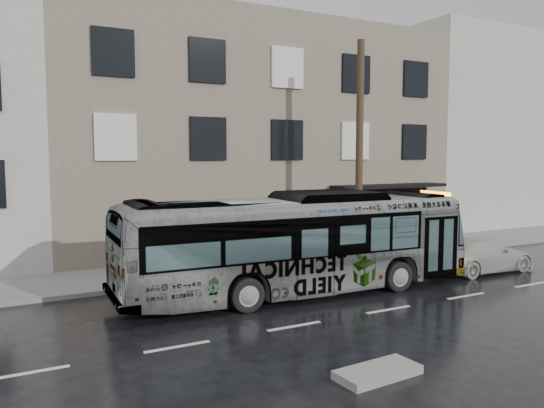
{
  "coord_description": "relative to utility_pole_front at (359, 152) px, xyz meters",
  "views": [
    {
      "loc": [
        -6.95,
        -14.26,
        4.51
      ],
      "look_at": [
        2.0,
        2.5,
        2.76
      ],
      "focal_mm": 35.0,
      "sensor_mm": 36.0,
      "label": 1
    }
  ],
  "objects": [
    {
      "name": "building_taupe",
      "position": [
        -1.5,
        9.4,
        0.85
      ],
      "size": [
        20.0,
        12.0,
        11.0
      ],
      "primitive_type": "cube",
      "color": "gray",
      "rests_on": "ground"
    },
    {
      "name": "sidewalk",
      "position": [
        -6.5,
        1.6,
        -4.58
      ],
      "size": [
        90.0,
        3.6,
        0.15
      ],
      "primitive_type": "cube",
      "color": "gray",
      "rests_on": "ground"
    },
    {
      "name": "building_filler",
      "position": [
        17.5,
        9.4,
        1.35
      ],
      "size": [
        18.0,
        12.0,
        12.0
      ],
      "primitive_type": "cube",
      "color": "beige",
      "rests_on": "ground"
    },
    {
      "name": "white_sedan",
      "position": [
        3.21,
        -3.51,
        -3.99
      ],
      "size": [
        4.57,
        1.94,
        1.32
      ],
      "primitive_type": "imported",
      "rotation": [
        0.0,
        0.0,
        1.55
      ],
      "color": "beige",
      "rests_on": "ground"
    },
    {
      "name": "ground",
      "position": [
        -6.5,
        -3.3,
        -4.65
      ],
      "size": [
        120.0,
        120.0,
        0.0
      ],
      "primitive_type": "plane",
      "color": "black",
      "rests_on": "ground"
    },
    {
      "name": "bus",
      "position": [
        -4.71,
        -2.96,
        -3.0
      ],
      "size": [
        11.99,
        3.31,
        3.31
      ],
      "primitive_type": "imported",
      "rotation": [
        0.0,
        0.0,
        1.53
      ],
      "color": "#B2B2B2",
      "rests_on": "ground"
    },
    {
      "name": "sign_post",
      "position": [
        1.1,
        0.0,
        -3.3
      ],
      "size": [
        0.06,
        0.06,
        2.4
      ],
      "primitive_type": "cylinder",
      "color": "slate",
      "rests_on": "sidewalk"
    },
    {
      "name": "slush_pile",
      "position": [
        -6.62,
        -9.36,
        -4.56
      ],
      "size": [
        1.85,
        0.91,
        0.18
      ],
      "primitive_type": "cube",
      "rotation": [
        0.0,
        0.0,
        0.06
      ],
      "color": "gray",
      "rests_on": "ground"
    },
    {
      "name": "utility_pole_front",
      "position": [
        0.0,
        0.0,
        0.0
      ],
      "size": [
        0.3,
        0.3,
        9.0
      ],
      "primitive_type": "cylinder",
      "color": "#4A3825",
      "rests_on": "sidewalk"
    }
  ]
}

